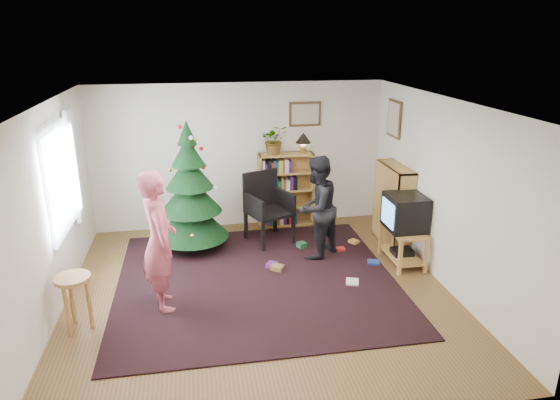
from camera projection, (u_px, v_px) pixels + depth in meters
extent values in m
plane|color=brown|center=(260.00, 291.00, 6.68)|extent=(5.00, 5.00, 0.00)
plane|color=white|center=(257.00, 103.00, 5.87)|extent=(5.00, 5.00, 0.00)
cube|color=silver|center=(239.00, 156.00, 8.61)|extent=(5.00, 0.02, 2.50)
cube|color=silver|center=(300.00, 305.00, 3.95)|extent=(5.00, 0.02, 2.50)
cube|color=silver|center=(48.00, 215.00, 5.87)|extent=(0.02, 5.00, 2.50)
cube|color=silver|center=(443.00, 192.00, 6.69)|extent=(0.02, 5.00, 2.50)
cube|color=black|center=(257.00, 280.00, 6.96)|extent=(3.80, 3.60, 0.02)
cube|color=silver|center=(60.00, 180.00, 6.35)|extent=(0.04, 1.20, 1.40)
cube|color=silver|center=(75.00, 166.00, 7.01)|extent=(0.06, 0.35, 1.60)
cube|color=#4C3319|center=(305.00, 114.00, 8.55)|extent=(0.55, 0.03, 0.42)
cube|color=beige|center=(305.00, 114.00, 8.55)|extent=(0.47, 0.01, 0.34)
cube|color=#4C3319|center=(394.00, 119.00, 8.09)|extent=(0.03, 0.50, 0.60)
cube|color=beige|center=(394.00, 119.00, 8.09)|extent=(0.01, 0.42, 0.52)
cylinder|color=#3F2816|center=(193.00, 242.00, 7.93)|extent=(0.11, 0.11, 0.22)
cone|color=black|center=(192.00, 217.00, 7.80)|extent=(1.14, 1.14, 0.64)
cone|color=black|center=(190.00, 194.00, 7.67)|extent=(0.95, 0.95, 0.57)
cone|color=black|center=(189.00, 172.00, 7.56)|extent=(0.73, 0.73, 0.50)
cone|color=black|center=(188.00, 151.00, 7.46)|extent=(0.51, 0.51, 0.44)
cone|color=black|center=(187.00, 133.00, 7.36)|extent=(0.29, 0.29, 0.37)
cube|color=#C09144|center=(286.00, 190.00, 8.78)|extent=(0.95, 0.30, 1.30)
cube|color=#C09144|center=(286.00, 155.00, 8.58)|extent=(0.95, 0.30, 0.03)
cube|color=#C09144|center=(393.00, 205.00, 8.00)|extent=(0.30, 0.95, 1.30)
cube|color=#C09144|center=(396.00, 167.00, 7.80)|extent=(0.30, 0.95, 0.03)
cube|color=#C09144|center=(404.00, 230.00, 7.34)|extent=(0.45, 0.82, 0.04)
cube|color=#C09144|center=(400.00, 259.00, 7.04)|extent=(0.05, 0.05, 0.51)
cube|color=#C09144|center=(426.00, 256.00, 7.11)|extent=(0.05, 0.05, 0.51)
cube|color=#C09144|center=(381.00, 238.00, 7.75)|extent=(0.05, 0.05, 0.51)
cube|color=#C09144|center=(405.00, 236.00, 7.81)|extent=(0.05, 0.05, 0.51)
cube|color=#C09144|center=(402.00, 255.00, 7.47)|extent=(0.41, 0.78, 0.03)
cube|color=black|center=(402.00, 252.00, 7.45)|extent=(0.30, 0.25, 0.08)
cube|color=black|center=(405.00, 212.00, 7.25)|extent=(0.53, 0.58, 0.51)
cube|color=#5393E2|center=(388.00, 213.00, 7.20)|extent=(0.01, 0.46, 0.37)
cube|color=black|center=(269.00, 213.00, 8.08)|extent=(0.82, 0.82, 0.05)
cube|color=black|center=(266.00, 188.00, 8.24)|extent=(0.60, 0.28, 0.63)
cube|color=black|center=(254.00, 235.00, 7.85)|extent=(0.07, 0.07, 0.51)
cube|color=black|center=(290.00, 233.00, 7.94)|extent=(0.07, 0.07, 0.51)
cube|color=black|center=(250.00, 222.00, 8.38)|extent=(0.07, 0.07, 0.51)
cube|color=black|center=(283.00, 220.00, 8.47)|extent=(0.07, 0.07, 0.51)
cylinder|color=#C09144|center=(72.00, 278.00, 5.63)|extent=(0.41, 0.41, 0.05)
cylinder|color=#C09144|center=(89.00, 303.00, 5.77)|extent=(0.05, 0.05, 0.63)
cylinder|color=#C09144|center=(72.00, 300.00, 5.85)|extent=(0.05, 0.05, 0.63)
cylinder|color=#C09144|center=(67.00, 311.00, 5.61)|extent=(0.05, 0.05, 0.63)
imported|color=#C24D65|center=(159.00, 241.00, 6.04)|extent=(0.56, 0.73, 1.78)
imported|color=black|center=(316.00, 208.00, 7.45)|extent=(0.98, 0.96, 1.59)
imported|color=gray|center=(275.00, 140.00, 8.46)|extent=(0.46, 0.40, 0.50)
cylinder|color=#A57F33|center=(303.00, 150.00, 8.60)|extent=(0.11, 0.11, 0.11)
sphere|color=#FFD88C|center=(303.00, 143.00, 8.56)|extent=(0.11, 0.11, 0.11)
cone|color=black|center=(303.00, 138.00, 8.53)|extent=(0.27, 0.27, 0.18)
cube|color=#A51E19|center=(341.00, 249.00, 7.87)|extent=(0.20, 0.20, 0.08)
cube|color=navy|center=(373.00, 262.00, 7.42)|extent=(0.20, 0.20, 0.08)
cube|color=#1E592D|center=(302.00, 246.00, 7.98)|extent=(0.20, 0.20, 0.08)
cube|color=gold|center=(354.00, 242.00, 8.14)|extent=(0.20, 0.20, 0.08)
cube|color=brown|center=(277.00, 268.00, 7.23)|extent=(0.20, 0.20, 0.08)
cube|color=beige|center=(352.00, 281.00, 6.86)|extent=(0.20, 0.20, 0.08)
cube|color=#4C1959|center=(271.00, 265.00, 7.33)|extent=(0.20, 0.20, 0.08)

